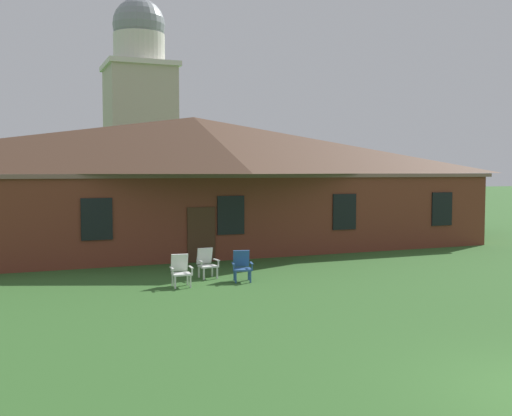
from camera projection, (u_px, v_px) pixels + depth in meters
The scene contains 5 objects.
brick_building at pixel (194, 180), 27.70m from camera, with size 26.32×10.40×5.95m.
dome_tower at pixel (140, 114), 44.93m from camera, with size 5.18×5.18×17.18m.
lawn_chair_by_porch at pixel (181, 270), 17.98m from camera, with size 0.67×0.70×0.96m.
lawn_chair_near_door at pixel (207, 262), 19.44m from camera, with size 0.67×0.70×0.96m.
lawn_chair_left_end at pixel (242, 265), 18.83m from camera, with size 0.74×0.78×0.96m.
Camera 1 is at (-7.83, -6.43, 3.45)m, focal length 41.98 mm.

